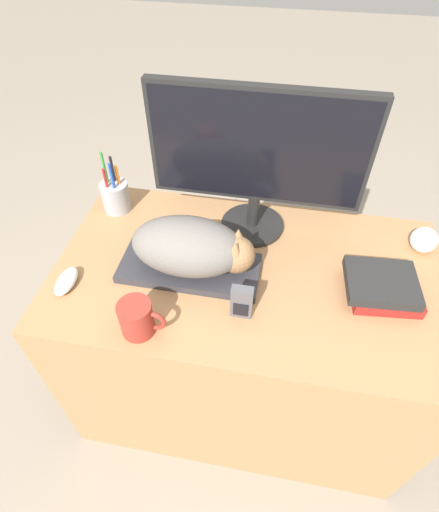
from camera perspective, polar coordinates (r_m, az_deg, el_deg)
name	(u,v)px	position (r m, az deg, el deg)	size (l,w,h in m)	color
ground_plane	(227,467)	(1.69, 1.03, -27.96)	(12.00, 12.00, 0.00)	gray
desk	(243,339)	(1.48, 3.41, -11.79)	(1.15, 0.65, 0.75)	#9E7047
keyboard	(190,268)	(1.17, -4.27, -1.74)	(0.41, 0.17, 0.02)	#2D2D33
cat	(194,247)	(1.10, -3.71, 1.30)	(0.35, 0.19, 0.16)	#66605B
monitor	(258,155)	(1.16, 5.47, 14.23)	(0.62, 0.20, 0.47)	black
computer_mouse	(66,281)	(1.21, -21.03, -3.37)	(0.05, 0.11, 0.03)	silver
coffee_mug	(138,318)	(1.03, -11.62, -8.72)	(0.12, 0.09, 0.10)	#9E2D23
pen_cup	(115,196)	(1.40, -14.64, 8.35)	(0.09, 0.09, 0.21)	#939399
baseball	(424,240)	(1.36, 27.18, 2.07)	(0.08, 0.08, 0.08)	silver
phone	(241,302)	(1.04, 3.08, -6.58)	(0.06, 0.03, 0.11)	#4C4C51
book_stack	(383,287)	(1.18, 22.31, -4.11)	(0.21, 0.17, 0.07)	maroon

